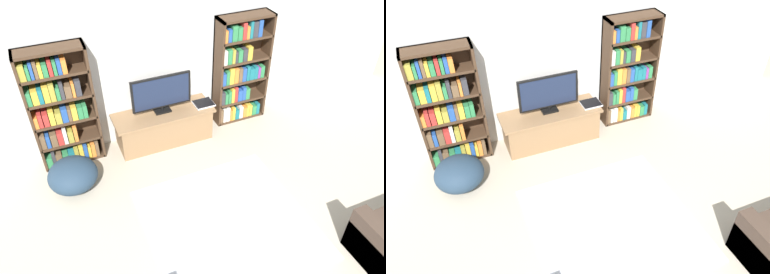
# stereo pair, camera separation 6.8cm
# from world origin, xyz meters

# --- Properties ---
(wall_back) EXTENTS (8.80, 0.06, 2.60)m
(wall_back) POSITION_xyz_m (0.00, 4.23, 1.30)
(wall_back) COLOR silver
(wall_back) RESTS_ON ground_plane
(bookshelf_left) EXTENTS (0.85, 0.30, 1.73)m
(bookshelf_left) POSITION_xyz_m (-1.47, 4.05, 0.83)
(bookshelf_left) COLOR #422D1E
(bookshelf_left) RESTS_ON ground_plane
(bookshelf_right) EXTENTS (0.85, 0.30, 1.73)m
(bookshelf_right) POSITION_xyz_m (1.22, 4.05, 0.84)
(bookshelf_right) COLOR #422D1E
(bookshelf_right) RESTS_ON ground_plane
(tv_stand) EXTENTS (1.49, 0.53, 0.52)m
(tv_stand) POSITION_xyz_m (-0.09, 3.91, 0.26)
(tv_stand) COLOR #8E6B47
(tv_stand) RESTS_ON ground_plane
(television) EXTENTS (0.89, 0.16, 0.58)m
(television) POSITION_xyz_m (-0.09, 3.94, 0.83)
(television) COLOR black
(television) RESTS_ON tv_stand
(laptop) EXTENTS (0.30, 0.25, 0.03)m
(laptop) POSITION_xyz_m (0.54, 3.87, 0.53)
(laptop) COLOR silver
(laptop) RESTS_ON tv_stand
(area_rug) EXTENTS (1.91, 1.91, 0.02)m
(area_rug) POSITION_xyz_m (0.05, 2.08, 0.01)
(area_rug) COLOR #B2B7C1
(area_rug) RESTS_ON ground_plane
(beanbag_ottoman) EXTENTS (0.64, 0.64, 0.42)m
(beanbag_ottoman) POSITION_xyz_m (-1.54, 3.44, 0.21)
(beanbag_ottoman) COLOR #23384C
(beanbag_ottoman) RESTS_ON ground_plane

